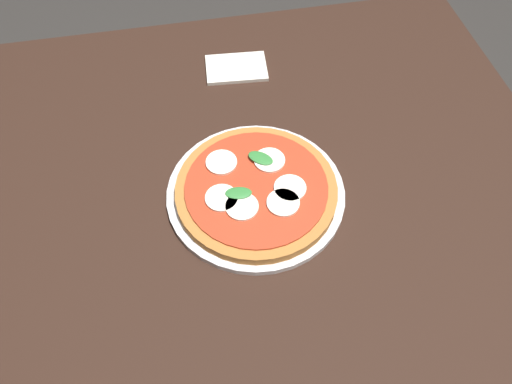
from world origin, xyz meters
TOP-DOWN VIEW (x-y plane):
  - ground_plane at (0.00, 0.00)m, footprint 6.00×6.00m
  - dining_table at (0.00, 0.00)m, footprint 1.15×1.11m
  - serving_tray at (0.00, 0.03)m, footprint 0.31×0.31m
  - pizza at (-0.00, 0.03)m, footprint 0.28×0.28m
  - napkin at (0.02, 0.37)m, footprint 0.14×0.10m

SIDE VIEW (x-z plane):
  - ground_plane at x=0.00m, z-range 0.00..0.00m
  - dining_table at x=0.00m, z-range 0.27..1.02m
  - napkin at x=0.02m, z-range 0.75..0.75m
  - serving_tray at x=0.00m, z-range 0.75..0.76m
  - pizza at x=0.00m, z-range 0.75..0.78m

